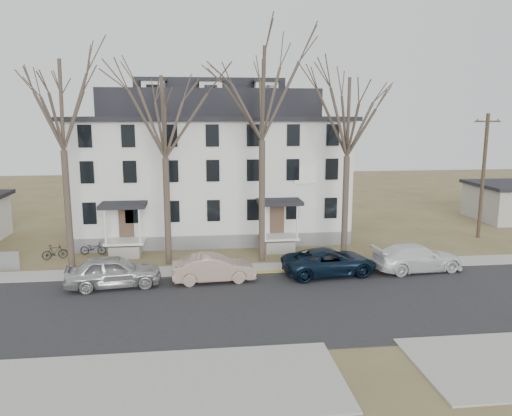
{
  "coord_description": "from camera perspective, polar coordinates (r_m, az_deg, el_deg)",
  "views": [
    {
      "loc": [
        -3.06,
        -21.36,
        9.39
      ],
      "look_at": [
        0.52,
        9.0,
        3.66
      ],
      "focal_mm": 35.0,
      "sensor_mm": 36.0,
      "label": 1
    }
  ],
  "objects": [
    {
      "name": "bicycle_left",
      "position": [
        35.64,
        -18.11,
        -4.44
      ],
      "size": [
        1.77,
        0.73,
        0.91
      ],
      "primitive_type": "imported",
      "rotation": [
        0.0,
        0.0,
        1.5
      ],
      "color": "black",
      "rests_on": "ground"
    },
    {
      "name": "yellow_curb",
      "position": [
        31.03,
        8.72,
        -7.12
      ],
      "size": [
        14.0,
        0.25,
        0.06
      ],
      "primitive_type": "cube",
      "color": "gold",
      "rests_on": "ground"
    },
    {
      "name": "utility_pole_far",
      "position": [
        41.66,
        24.53,
        3.48
      ],
      "size": [
        2.0,
        0.28,
        9.5
      ],
      "color": "#3D3023",
      "rests_on": "ground"
    },
    {
      "name": "ground",
      "position": [
        23.53,
        1.34,
        -12.91
      ],
      "size": [
        120.0,
        120.0,
        0.0
      ],
      "primitive_type": "plane",
      "color": "brown",
      "rests_on": "ground"
    },
    {
      "name": "boarding_house",
      "position": [
        39.53,
        -5.18,
        4.75
      ],
      "size": [
        20.8,
        12.36,
        12.05
      ],
      "color": "slate",
      "rests_on": "ground"
    },
    {
      "name": "bicycle_right",
      "position": [
        35.38,
        -22.01,
        -4.75
      ],
      "size": [
        1.68,
        0.91,
        0.97
      ],
      "primitive_type": "imported",
      "rotation": [
        0.0,
        0.0,
        1.87
      ],
      "color": "black",
      "rests_on": "ground"
    },
    {
      "name": "far_sidewalk",
      "position": [
        30.98,
        -0.75,
        -7.03
      ],
      "size": [
        120.0,
        2.0,
        0.08
      ],
      "primitive_type": "cube",
      "color": "#A09F97",
      "rests_on": "ground"
    },
    {
      "name": "car_tan",
      "position": [
        28.65,
        -4.88,
        -6.93
      ],
      "size": [
        4.8,
        1.96,
        1.55
      ],
      "primitive_type": "imported",
      "rotation": [
        0.0,
        0.0,
        1.64
      ],
      "color": "gray",
      "rests_on": "ground"
    },
    {
      "name": "tree_center",
      "position": [
        31.47,
        0.71,
        13.7
      ],
      "size": [
        9.0,
        9.0,
        14.7
      ],
      "color": "#473B31",
      "rests_on": "ground"
    },
    {
      "name": "tree_mid_right",
      "position": [
        32.59,
        10.51,
        10.82
      ],
      "size": [
        7.8,
        7.8,
        12.74
      ],
      "color": "#473B31",
      "rests_on": "ground"
    },
    {
      "name": "main_road",
      "position": [
        25.36,
        0.69,
        -11.12
      ],
      "size": [
        120.0,
        10.0,
        0.04
      ],
      "primitive_type": "cube",
      "color": "#27272A",
      "rests_on": "ground"
    },
    {
      "name": "car_white",
      "position": [
        32.0,
        17.93,
        -5.48
      ],
      "size": [
        5.72,
        2.79,
        1.6
      ],
      "primitive_type": "imported",
      "rotation": [
        0.0,
        0.0,
        1.67
      ],
      "color": "white",
      "rests_on": "ground"
    },
    {
      "name": "tree_mid_left",
      "position": [
        31.22,
        -10.49,
        10.83
      ],
      "size": [
        7.8,
        7.8,
        12.74
      ],
      "color": "#473B31",
      "rests_on": "ground"
    },
    {
      "name": "tree_far_left",
      "position": [
        32.17,
        -21.48,
        11.6
      ],
      "size": [
        8.4,
        8.4,
        13.72
      ],
      "color": "#473B31",
      "rests_on": "ground"
    },
    {
      "name": "near_sidewalk_left",
      "position": [
        19.5,
        -21.72,
        -18.99
      ],
      "size": [
        20.0,
        5.0,
        0.08
      ],
      "primitive_type": "cube",
      "color": "#A09F97",
      "rests_on": "ground"
    },
    {
      "name": "car_navy",
      "position": [
        30.03,
        8.4,
        -6.17
      ],
      "size": [
        5.87,
        3.24,
        1.56
      ],
      "primitive_type": "imported",
      "rotation": [
        0.0,
        0.0,
        1.69
      ],
      "color": "black",
      "rests_on": "ground"
    },
    {
      "name": "car_silver",
      "position": [
        28.73,
        -15.98,
        -7.05
      ],
      "size": [
        5.37,
        2.7,
        1.75
      ],
      "primitive_type": "imported",
      "rotation": [
        0.0,
        0.0,
        1.7
      ],
      "color": "#ACACAC",
      "rests_on": "ground"
    }
  ]
}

